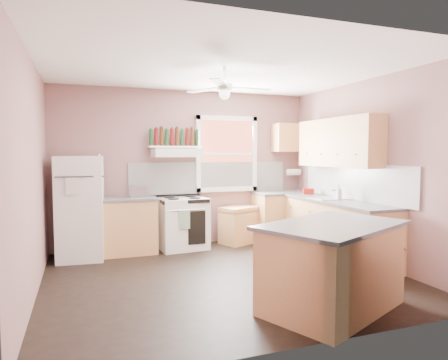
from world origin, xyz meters
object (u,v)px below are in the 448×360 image
object	(u,v)px
refrigerator	(80,208)
toaster	(140,192)
cart	(239,225)
island	(332,268)
stove	(182,223)

from	to	relation	value
refrigerator	toaster	xyz separation A→B (m)	(0.91, 0.17, 0.20)
refrigerator	toaster	world-z (taller)	refrigerator
cart	island	size ratio (longest dim) A/B	0.45
stove	island	distance (m)	3.19
toaster	stove	distance (m)	0.90
toaster	island	distance (m)	3.51
cart	island	bearing A→B (deg)	-117.38
refrigerator	cart	world-z (taller)	refrigerator
toaster	stove	bearing A→B (deg)	10.03
cart	refrigerator	bearing A→B (deg)	160.87
cart	stove	bearing A→B (deg)	159.48
cart	toaster	bearing A→B (deg)	157.46
toaster	island	world-z (taller)	toaster
refrigerator	island	bearing A→B (deg)	-44.65
refrigerator	stove	size ratio (longest dim) A/B	1.83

